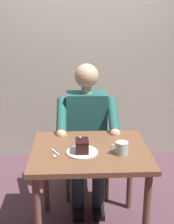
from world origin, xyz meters
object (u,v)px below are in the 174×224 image
(seated_person, at_px, (87,132))
(cake_slice, at_px, (82,146))
(chair, at_px, (86,142))
(dining_table, at_px, (90,162))
(dessert_spoon, at_px, (55,154))
(coffee_cup, at_px, (122,148))

(seated_person, distance_m, cake_slice, 0.58)
(chair, bearing_deg, dining_table, 90.00)
(chair, xyz_separation_m, seated_person, (0.00, 0.17, 0.17))
(seated_person, distance_m, dessert_spoon, 0.64)
(seated_person, height_order, cake_slice, seated_person)
(chair, distance_m, seated_person, 0.24)
(dining_table, relative_size, dessert_spoon, 6.14)
(dining_table, distance_m, cake_slice, 0.18)
(coffee_cup, bearing_deg, seated_person, -70.31)
(chair, height_order, cake_slice, chair)
(dining_table, bearing_deg, chair, -90.00)
(cake_slice, bearing_deg, coffee_cup, 173.24)
(chair, height_order, seated_person, seated_person)
(coffee_cup, distance_m, dessert_spoon, 0.47)
(dining_table, height_order, seated_person, seated_person)
(dining_table, bearing_deg, cake_slice, 44.93)
(chair, distance_m, coffee_cup, 0.85)
(chair, bearing_deg, seated_person, 90.00)
(seated_person, xyz_separation_m, dessert_spoon, (0.25, 0.59, 0.08))
(cake_slice, height_order, dessert_spoon, cake_slice)
(coffee_cup, relative_size, dessert_spoon, 0.88)
(cake_slice, relative_size, coffee_cup, 1.00)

